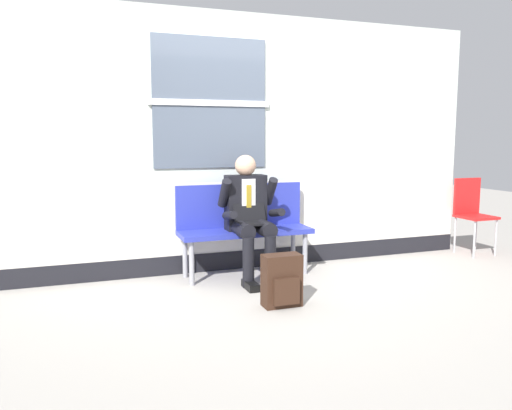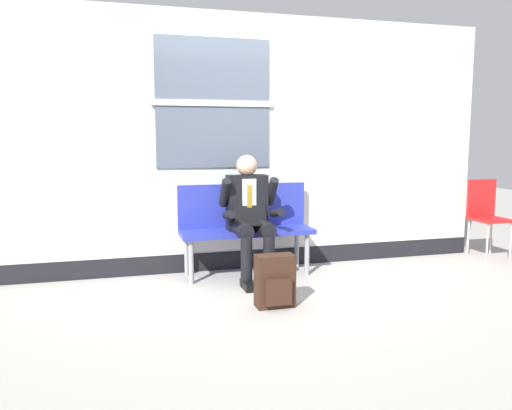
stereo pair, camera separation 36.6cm
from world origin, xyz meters
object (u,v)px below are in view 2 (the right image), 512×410
at_px(backpack, 275,282).
at_px(folding_chair, 486,211).
at_px(person_seated, 250,214).
at_px(bench_with_person, 245,222).

bearing_deg(backpack, folding_chair, 19.76).
height_order(backpack, folding_chair, folding_chair).
xyz_separation_m(backpack, folding_chair, (2.93, 1.05, 0.33)).
relative_size(backpack, folding_chair, 0.48).
distance_m(person_seated, folding_chair, 2.91).
distance_m(bench_with_person, backpack, 1.13).
bearing_deg(folding_chair, backpack, -160.24).
height_order(bench_with_person, person_seated, person_seated).
bearing_deg(folding_chair, person_seated, -176.59).
bearing_deg(backpack, person_seated, 88.51).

